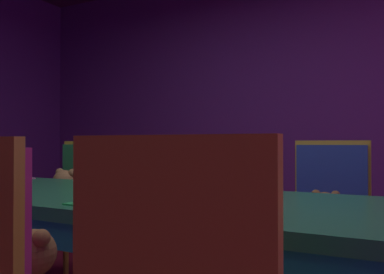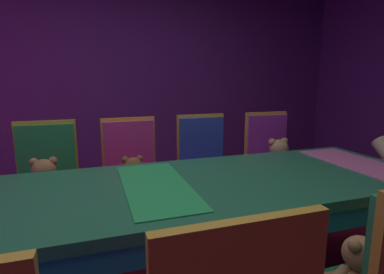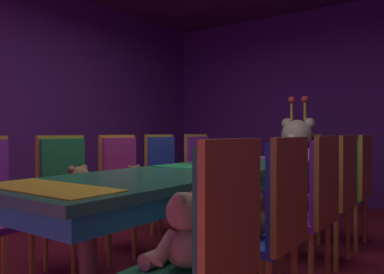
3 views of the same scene
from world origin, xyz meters
name	(u,v)px [view 1 (image 1 of 3)]	position (x,y,z in m)	size (l,w,h in m)	color
wall_right	(298,100)	(2.60, 0.00, 1.40)	(0.12, 6.40, 2.80)	#59267F
banquet_table	(154,215)	(0.00, 0.00, 0.66)	(0.90, 3.11, 0.75)	#26724C
chair_right_1	(330,211)	(0.84, -0.59, 0.60)	(0.42, 0.41, 0.98)	#2D47B2
teddy_right_1	(325,220)	(0.70, -0.59, 0.57)	(0.22, 0.28, 0.26)	brown
chair_right_2	(230,204)	(0.85, 0.00, 0.60)	(0.42, 0.41, 0.98)	purple
teddy_right_2	(220,207)	(0.70, 0.00, 0.60)	(0.27, 0.34, 0.32)	brown
chair_right_3	(144,198)	(0.82, 0.61, 0.60)	(0.42, 0.41, 0.98)	#268C4C
teddy_right_3	(132,205)	(0.68, 0.61, 0.57)	(0.21, 0.27, 0.26)	#9E7247
chair_right_4	(78,193)	(0.82, 1.21, 0.60)	(0.42, 0.41, 0.98)	#268C4C
teddy_right_4	(64,195)	(0.67, 1.21, 0.60)	(0.27, 0.35, 0.33)	#9E7247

